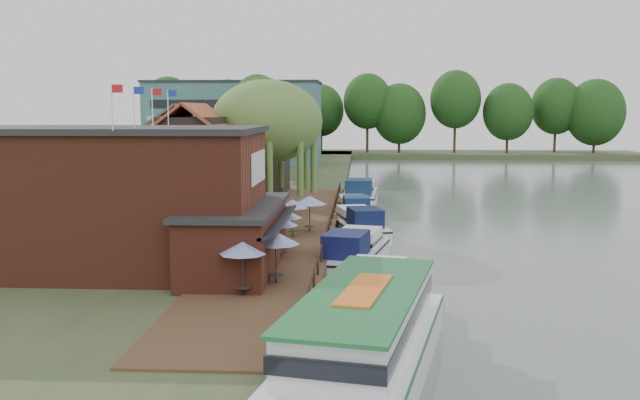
{
  "coord_description": "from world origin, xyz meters",
  "views": [
    {
      "loc": [
        -3.24,
        -35.93,
        9.1
      ],
      "look_at": [
        -6.0,
        12.0,
        3.0
      ],
      "focal_mm": 40.0,
      "sensor_mm": 36.0,
      "label": 1
    }
  ],
  "objects": [
    {
      "name": "bank_tree_0",
      "position": [
        -13.94,
        41.07,
        6.83
      ],
      "size": [
        6.84,
        6.84,
        11.65
      ],
      "primitive_type": null,
      "color": "#143811",
      "rests_on": "land_bank"
    },
    {
      "name": "bank_tree_5",
      "position": [
        -14.14,
        95.86,
        6.6
      ],
      "size": [
        6.62,
        6.62,
        11.19
      ],
      "primitive_type": null,
      "color": "#143811",
      "rests_on": "land_bank"
    },
    {
      "name": "ground",
      "position": [
        0.0,
        0.0,
        0.0
      ],
      "size": [
        260.0,
        260.0,
        0.0
      ],
      "primitive_type": "plane",
      "color": "slate",
      "rests_on": "ground"
    },
    {
      "name": "land_bank",
      "position": [
        -30.0,
        35.0,
        0.5
      ],
      "size": [
        50.0,
        140.0,
        1.0
      ],
      "primitive_type": "cube",
      "color": "#384728",
      "rests_on": "ground"
    },
    {
      "name": "umbrella_6",
      "position": [
        -6.58,
        10.32,
        2.29
      ],
      "size": [
        2.26,
        2.26,
        2.38
      ],
      "primitive_type": null,
      "color": "#1B3E96",
      "rests_on": "quay_deck"
    },
    {
      "name": "cruiser_2",
      "position": [
        -3.33,
        14.95,
        1.14
      ],
      "size": [
        5.16,
        9.95,
        2.29
      ],
      "primitive_type": null,
      "rotation": [
        0.0,
        0.0,
        0.23
      ],
      "color": "white",
      "rests_on": "ground"
    },
    {
      "name": "umbrella_2",
      "position": [
        -8.07,
        -1.75,
        2.29
      ],
      "size": [
        2.37,
        2.37,
        2.38
      ],
      "primitive_type": null,
      "color": "#1B3899",
      "rests_on": "quay_deck"
    },
    {
      "name": "umbrella_1",
      "position": [
        -7.16,
        -3.68,
        2.29
      ],
      "size": [
        2.27,
        2.27,
        2.38
      ],
      "primitive_type": null,
      "color": "#1C469C",
      "rests_on": "quay_deck"
    },
    {
      "name": "bank_tree_2",
      "position": [
        -16.63,
        56.31,
        7.33
      ],
      "size": [
        6.5,
        6.5,
        12.67
      ],
      "primitive_type": null,
      "color": "#143811",
      "rests_on": "land_bank"
    },
    {
      "name": "tour_boat",
      "position": [
        -3.25,
        -13.61,
        1.63
      ],
      "size": [
        7.11,
        15.44,
        3.25
      ],
      "primitive_type": null,
      "rotation": [
        0.0,
        0.0,
        -0.2
      ],
      "color": "silver",
      "rests_on": "ground"
    },
    {
      "name": "cottage_b",
      "position": [
        -18.0,
        24.0,
        5.25
      ],
      "size": [
        9.6,
        8.6,
        8.5
      ],
      "primitive_type": null,
      "color": "beige",
      "rests_on": "land_bank"
    },
    {
      "name": "umbrella_5",
      "position": [
        -7.54,
        8.45,
        2.29
      ],
      "size": [
        1.97,
        1.97,
        2.38
      ],
      "primitive_type": null,
      "color": "navy",
      "rests_on": "quay_deck"
    },
    {
      "name": "umbrella_4",
      "position": [
        -7.69,
        4.35,
        2.29
      ],
      "size": [
        2.3,
        2.3,
        2.38
      ],
      "primitive_type": null,
      "color": "navy",
      "rests_on": "quay_deck"
    },
    {
      "name": "cruiser_3",
      "position": [
        -3.78,
        22.59,
        1.09
      ],
      "size": [
        3.91,
        9.4,
        2.18
      ],
      "primitive_type": null,
      "rotation": [
        0.0,
        0.0,
        0.11
      ],
      "color": "silver",
      "rests_on": "ground"
    },
    {
      "name": "cruiser_1",
      "position": [
        -3.64,
        4.6,
        1.18
      ],
      "size": [
        5.15,
        10.23,
        2.37
      ],
      "primitive_type": null,
      "rotation": [
        0.0,
        0.0,
        -0.21
      ],
      "color": "silver",
      "rests_on": "ground"
    },
    {
      "name": "umbrella_3",
      "position": [
        -7.54,
        1.6,
        2.29
      ],
      "size": [
        1.99,
        1.99,
        2.38
      ],
      "primitive_type": null,
      "color": "navy",
      "rests_on": "quay_deck"
    },
    {
      "name": "pub",
      "position": [
        -14.0,
        -1.0,
        4.65
      ],
      "size": [
        20.0,
        11.0,
        7.3
      ],
      "primitive_type": null,
      "color": "maroon",
      "rests_on": "land_bank"
    },
    {
      "name": "cottage_a",
      "position": [
        -15.0,
        14.0,
        5.25
      ],
      "size": [
        8.6,
        7.6,
        8.5
      ],
      "primitive_type": null,
      "color": "black",
      "rests_on": "land_bank"
    },
    {
      "name": "swan",
      "position": [
        -1.05,
        -9.99,
        0.22
      ],
      "size": [
        0.44,
        0.44,
        0.44
      ],
      "primitive_type": "sphere",
      "color": "white",
      "rests_on": "ground"
    },
    {
      "name": "hotel_block",
      "position": [
        -22.0,
        70.0,
        7.15
      ],
      "size": [
        25.4,
        12.4,
        12.3
      ],
      "primitive_type": null,
      "color": "#38666B",
      "rests_on": "land_bank"
    },
    {
      "name": "quay_deck",
      "position": [
        -8.0,
        10.0,
        1.05
      ],
      "size": [
        6.0,
        50.0,
        0.1
      ],
      "primitive_type": "cube",
      "color": "#47301E",
      "rests_on": "land_bank"
    },
    {
      "name": "willow",
      "position": [
        -10.5,
        19.0,
        6.21
      ],
      "size": [
        8.6,
        8.6,
        10.43
      ],
      "primitive_type": null,
      "color": "#476B2D",
      "rests_on": "land_bank"
    },
    {
      "name": "cruiser_0",
      "position": [
        -2.69,
        -5.39,
        1.26
      ],
      "size": [
        4.9,
        10.75,
        2.53
      ],
      "primitive_type": null,
      "rotation": [
        0.0,
        0.0,
        -0.15
      ],
      "color": "silver",
      "rests_on": "ground"
    },
    {
      "name": "bank_tree_3",
      "position": [
        -15.4,
        79.58,
        6.22
      ],
      "size": [
        6.59,
        6.59,
        10.44
      ],
      "primitive_type": null,
      "color": "#143811",
      "rests_on": "land_bank"
    },
    {
      "name": "bank_tree_1",
      "position": [
        -13.52,
        48.05,
        6.33
      ],
      "size": [
        6.44,
        6.44,
        10.65
      ],
      "primitive_type": null,
      "color": "#143811",
      "rests_on": "land_bank"
    },
    {
      "name": "umbrella_0",
      "position": [
        -8.29,
        -6.08,
        2.29
      ],
      "size": [
        2.03,
        2.03,
        2.38
      ],
      "primitive_type": null,
      "color": "#1C379B",
      "rests_on": "quay_deck"
    },
    {
      "name": "bank_tree_4",
      "position": [
        -13.98,
        84.55,
        7.07
      ],
      "size": [
        6.65,
        6.65,
        12.14
      ],
      "primitive_type": null,
      "color": "#143811",
      "rests_on": "land_bank"
    },
    {
      "name": "cottage_c",
      "position": [
        -14.0,
        33.0,
        5.25
      ],
      "size": [
        7.6,
        7.6,
        8.5
      ],
      "primitive_type": null,
      "color": "black",
      "rests_on": "land_bank"
    },
    {
      "name": "cruiser_4",
      "position": [
        -3.29,
        32.52,
        1.32
      ],
      "size": [
        4.06,
        10.92,
        2.64
      ],
      "primitive_type": null,
      "rotation": [
        0.0,
        0.0,
        -0.05
      ],
      "color": "white",
      "rests_on": "ground"
    },
    {
      "name": "quay_rail",
      "position": [
        -5.3,
        10.5,
        1.5
      ],
      "size": [
        0.2,
        49.0,
        1.0
      ],
      "primitive_type": null,
      "color": "black",
      "rests_on": "land_bank"
    }
  ]
}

